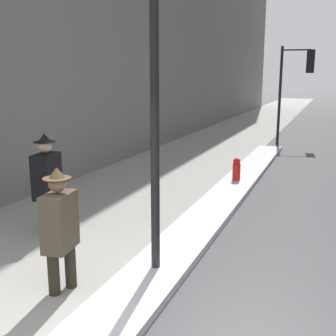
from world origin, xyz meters
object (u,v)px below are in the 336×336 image
at_px(lamp_post, 155,84).
at_px(traffic_light_near, 298,74).
at_px(pedestrian_in_fedora, 60,225).
at_px(pedestrian_with_shoulder_bag, 47,179).
at_px(fire_hydrant, 236,171).

distance_m(lamp_post, traffic_light_near, 12.92).
height_order(pedestrian_in_fedora, pedestrian_with_shoulder_bag, pedestrian_with_shoulder_bag).
bearing_deg(lamp_post, pedestrian_with_shoulder_bag, 160.37).
bearing_deg(fire_hydrant, traffic_light_near, 83.95).
xyz_separation_m(lamp_post, traffic_light_near, (0.75, 12.90, 0.21)).
bearing_deg(fire_hydrant, pedestrian_in_fedora, -98.07).
distance_m(traffic_light_near, pedestrian_with_shoulder_bag, 12.59).
relative_size(traffic_light_near, fire_hydrant, 5.61).
bearing_deg(pedestrian_in_fedora, pedestrian_with_shoulder_bag, -147.63).
xyz_separation_m(pedestrian_with_shoulder_bag, fire_hydrant, (2.38, 4.56, -0.62)).
bearing_deg(pedestrian_in_fedora, fire_hydrant, 163.51).
distance_m(pedestrian_in_fedora, fire_hydrant, 6.37).
distance_m(pedestrian_with_shoulder_bag, fire_hydrant, 5.18).
bearing_deg(lamp_post, fire_hydrant, 90.43).
xyz_separation_m(lamp_post, pedestrian_with_shoulder_bag, (-2.42, 0.86, -1.66)).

